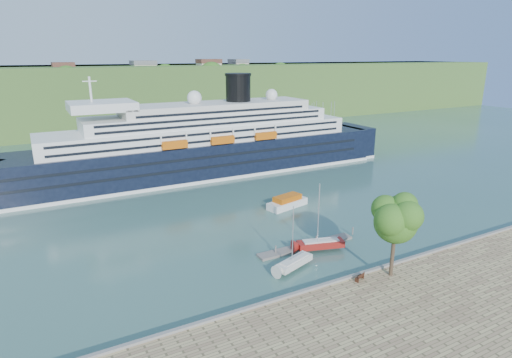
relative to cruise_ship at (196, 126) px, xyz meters
The scene contains 10 objects.
ground 58.94m from the cruise_ship, 90.50° to the right, with size 400.00×400.00×0.00m, color #325A52.
far_hillside 87.30m from the cruise_ship, 90.33° to the left, with size 400.00×50.00×24.00m, color #3B6026.
quay_coping 58.92m from the cruise_ship, 90.50° to the right, with size 220.00×0.50×0.30m, color slate.
cruise_ship is the anchor object (origin of this frame).
park_bench 59.84m from the cruise_ship, 90.94° to the right, with size 1.64×0.67×1.05m, color #3F2012, non-canonical shape.
promenade_tree 60.13m from the cruise_ship, 86.69° to the right, with size 7.21×7.21×11.94m, color #2E6019, non-canonical shape.
floating_pontoon 47.58m from the cruise_ship, 90.08° to the right, with size 16.37×2.00×0.36m, color slate, non-canonical shape.
sailboat_white_near 51.69m from the cruise_ship, 96.10° to the right, with size 6.82×1.89×8.81m, color silver, non-canonical shape.
sailboat_red 48.50m from the cruise_ship, 88.59° to the right, with size 7.75×2.15×10.01m, color maroon, non-canonical shape.
tender_launch 32.34m from the cruise_ship, 76.76° to the right, with size 8.54×2.92×2.36m, color #C3570B, non-canonical shape.
Camera 1 is at (-34.80, -37.17, 28.29)m, focal length 30.00 mm.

